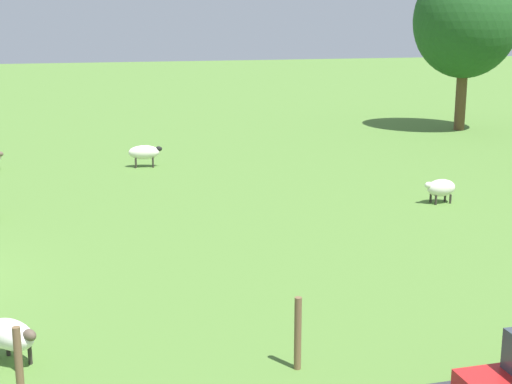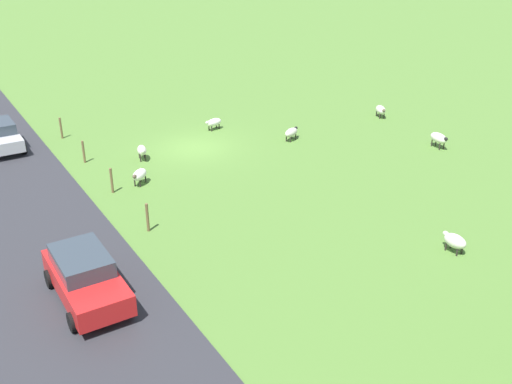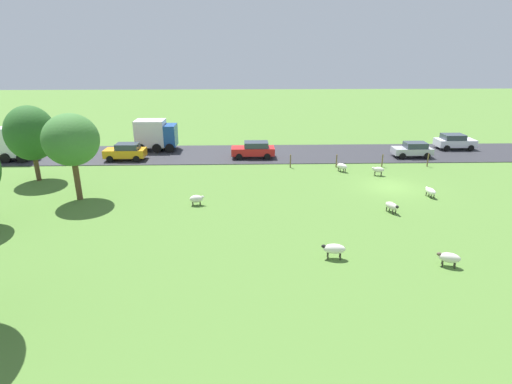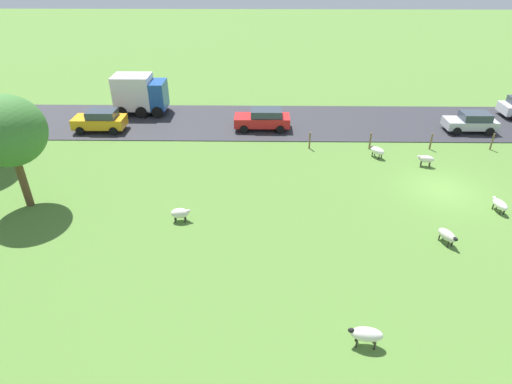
{
  "view_description": "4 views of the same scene",
  "coord_description": "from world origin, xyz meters",
  "px_view_note": "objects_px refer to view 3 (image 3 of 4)",
  "views": [
    {
      "loc": [
        16.55,
        4.01,
        5.69
      ],
      "look_at": [
        -2.81,
        9.24,
        0.91
      ],
      "focal_mm": 51.83,
      "sensor_mm": 36.0,
      "label": 1
    },
    {
      "loc": [
        13.35,
        28.11,
        11.91
      ],
      "look_at": [
        1.74,
        9.36,
        1.46
      ],
      "focal_mm": 41.28,
      "sensor_mm": 36.0,
      "label": 2
    },
    {
      "loc": [
        -31.06,
        11.93,
        10.83
      ],
      "look_at": [
        -3.58,
        11.12,
        0.97
      ],
      "focal_mm": 28.61,
      "sensor_mm": 36.0,
      "label": 3
    },
    {
      "loc": [
        -22.48,
        11.05,
        13.01
      ],
      "look_at": [
        -3.3,
        11.34,
        1.69
      ],
      "focal_mm": 29.84,
      "sensor_mm": 36.0,
      "label": 4
    }
  ],
  "objects_px": {
    "sheep_2": "(378,170)",
    "sheep_6": "(342,166)",
    "car_2": "(126,151)",
    "sheep_4": "(392,206)",
    "tree_3": "(71,140)",
    "sheep_5": "(449,258)",
    "car_3": "(254,149)",
    "sheep_1": "(196,199)",
    "sheep_0": "(430,191)",
    "sheep_3": "(334,249)",
    "car_1": "(454,141)",
    "truck_0": "(11,143)",
    "tree_0": "(30,133)",
    "truck_1": "(156,134)",
    "car_0": "(413,149)"
  },
  "relations": [
    {
      "from": "car_1",
      "to": "car_3",
      "type": "relative_size",
      "value": 0.94
    },
    {
      "from": "sheep_1",
      "to": "car_0",
      "type": "distance_m",
      "value": 24.38
    },
    {
      "from": "sheep_5",
      "to": "car_3",
      "type": "bearing_deg",
      "value": 23.45
    },
    {
      "from": "sheep_4",
      "to": "tree_3",
      "type": "height_order",
      "value": "tree_3"
    },
    {
      "from": "sheep_2",
      "to": "car_2",
      "type": "relative_size",
      "value": 0.29
    },
    {
      "from": "sheep_2",
      "to": "sheep_5",
      "type": "bearing_deg",
      "value": 175.44
    },
    {
      "from": "sheep_5",
      "to": "truck_0",
      "type": "bearing_deg",
      "value": 56.89
    },
    {
      "from": "sheep_2",
      "to": "sheep_6",
      "type": "bearing_deg",
      "value": 66.14
    },
    {
      "from": "sheep_3",
      "to": "car_2",
      "type": "distance_m",
      "value": 26.45
    },
    {
      "from": "sheep_0",
      "to": "sheep_5",
      "type": "relative_size",
      "value": 1.0
    },
    {
      "from": "sheep_0",
      "to": "car_0",
      "type": "relative_size",
      "value": 0.32
    },
    {
      "from": "sheep_2",
      "to": "car_3",
      "type": "relative_size",
      "value": 0.26
    },
    {
      "from": "tree_3",
      "to": "tree_0",
      "type": "bearing_deg",
      "value": 47.97
    },
    {
      "from": "sheep_3",
      "to": "tree_0",
      "type": "relative_size",
      "value": 0.21
    },
    {
      "from": "sheep_4",
      "to": "truck_1",
      "type": "distance_m",
      "value": 26.93
    },
    {
      "from": "sheep_0",
      "to": "car_1",
      "type": "bearing_deg",
      "value": -31.55
    },
    {
      "from": "car_2",
      "to": "sheep_4",
      "type": "bearing_deg",
      "value": -123.04
    },
    {
      "from": "truck_0",
      "to": "car_2",
      "type": "height_order",
      "value": "truck_0"
    },
    {
      "from": "sheep_5",
      "to": "sheep_2",
      "type": "bearing_deg",
      "value": -4.56
    },
    {
      "from": "sheep_5",
      "to": "sheep_6",
      "type": "distance_m",
      "value": 17.18
    },
    {
      "from": "sheep_1",
      "to": "truck_1",
      "type": "relative_size",
      "value": 0.25
    },
    {
      "from": "sheep_2",
      "to": "sheep_3",
      "type": "distance_m",
      "value": 16.39
    },
    {
      "from": "truck_1",
      "to": "sheep_6",
      "type": "bearing_deg",
      "value": -114.74
    },
    {
      "from": "sheep_0",
      "to": "truck_1",
      "type": "xyz_separation_m",
      "value": [
        15.35,
        23.7,
        1.34
      ]
    },
    {
      "from": "sheep_4",
      "to": "car_1",
      "type": "distance_m",
      "value": 22.21
    },
    {
      "from": "truck_0",
      "to": "car_3",
      "type": "bearing_deg",
      "value": -89.56
    },
    {
      "from": "sheep_3",
      "to": "sheep_6",
      "type": "height_order",
      "value": "sheep_3"
    },
    {
      "from": "sheep_4",
      "to": "tree_0",
      "type": "height_order",
      "value": "tree_0"
    },
    {
      "from": "sheep_3",
      "to": "car_3",
      "type": "relative_size",
      "value": 0.3
    },
    {
      "from": "sheep_2",
      "to": "sheep_3",
      "type": "relative_size",
      "value": 0.86
    },
    {
      "from": "sheep_3",
      "to": "sheep_4",
      "type": "bearing_deg",
      "value": -40.18
    },
    {
      "from": "tree_0",
      "to": "tree_3",
      "type": "relative_size",
      "value": 0.99
    },
    {
      "from": "car_2",
      "to": "tree_0",
      "type": "bearing_deg",
      "value": 137.53
    },
    {
      "from": "sheep_2",
      "to": "sheep_6",
      "type": "height_order",
      "value": "sheep_2"
    },
    {
      "from": "sheep_5",
      "to": "car_1",
      "type": "xyz_separation_m",
      "value": [
        25.21,
        -12.69,
        0.41
      ]
    },
    {
      "from": "truck_1",
      "to": "car_3",
      "type": "height_order",
      "value": "truck_1"
    },
    {
      "from": "sheep_6",
      "to": "tree_0",
      "type": "relative_size",
      "value": 0.18
    },
    {
      "from": "tree_3",
      "to": "car_2",
      "type": "relative_size",
      "value": 1.61
    },
    {
      "from": "truck_0",
      "to": "sheep_4",
      "type": "bearing_deg",
      "value": -113.78
    },
    {
      "from": "sheep_5",
      "to": "tree_0",
      "type": "bearing_deg",
      "value": 61.47
    },
    {
      "from": "car_2",
      "to": "sheep_3",
      "type": "bearing_deg",
      "value": -141.11
    },
    {
      "from": "sheep_5",
      "to": "car_3",
      "type": "xyz_separation_m",
      "value": [
        22.13,
        9.6,
        0.4
      ]
    },
    {
      "from": "sheep_2",
      "to": "car_2",
      "type": "distance_m",
      "value": 24.36
    },
    {
      "from": "sheep_1",
      "to": "car_3",
      "type": "xyz_separation_m",
      "value": [
        13.03,
        -4.44,
        0.42
      ]
    },
    {
      "from": "sheep_2",
      "to": "car_2",
      "type": "bearing_deg",
      "value": 76.26
    },
    {
      "from": "sheep_3",
      "to": "sheep_5",
      "type": "height_order",
      "value": "sheep_3"
    },
    {
      "from": "car_3",
      "to": "car_1",
      "type": "bearing_deg",
      "value": -82.14
    },
    {
      "from": "sheep_0",
      "to": "sheep_5",
      "type": "distance_m",
      "value": 10.87
    },
    {
      "from": "tree_0",
      "to": "car_1",
      "type": "bearing_deg",
      "value": -76.37
    },
    {
      "from": "sheep_2",
      "to": "sheep_4",
      "type": "relative_size",
      "value": 0.93
    }
  ]
}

